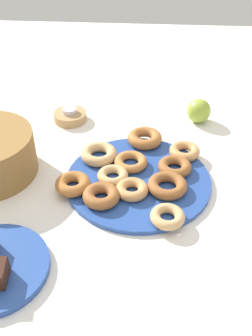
# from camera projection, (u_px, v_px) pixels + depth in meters

# --- Properties ---
(ground_plane) EXTENTS (2.40, 2.40, 0.00)m
(ground_plane) POSITION_uv_depth(u_px,v_px,m) (138.00, 182.00, 0.98)
(ground_plane) COLOR white
(donut_plate) EXTENTS (0.36, 0.36, 0.01)m
(donut_plate) POSITION_uv_depth(u_px,v_px,m) (138.00, 180.00, 0.97)
(donut_plate) COLOR #284C9E
(donut_plate) RESTS_ON ground_plane
(donut_0) EXTENTS (0.10, 0.10, 0.02)m
(donut_0) POSITION_uv_depth(u_px,v_px,m) (113.00, 176.00, 0.96)
(donut_0) COLOR tan
(donut_0) RESTS_ON donut_plate
(donut_1) EXTENTS (0.12, 0.12, 0.03)m
(donut_1) POSITION_uv_depth(u_px,v_px,m) (99.00, 154.00, 1.02)
(donut_1) COLOR tan
(donut_1) RESTS_ON donut_plate
(donut_2) EXTENTS (0.12, 0.12, 0.03)m
(donut_2) POSITION_uv_depth(u_px,v_px,m) (101.00, 196.00, 0.90)
(donut_2) COLOR #995B2D
(donut_2) RESTS_ON donut_plate
(donut_3) EXTENTS (0.10, 0.10, 0.03)m
(donut_3) POSITION_uv_depth(u_px,v_px,m) (167.00, 185.00, 0.93)
(donut_3) COLOR #995B2D
(donut_3) RESTS_ON donut_plate
(donut_4) EXTENTS (0.11, 0.11, 0.02)m
(donut_4) POSITION_uv_depth(u_px,v_px,m) (185.00, 151.00, 1.04)
(donut_4) COLOR tan
(donut_4) RESTS_ON donut_plate
(donut_5) EXTENTS (0.08, 0.08, 0.02)m
(donut_5) POSITION_uv_depth(u_px,v_px,m) (175.00, 167.00, 0.98)
(donut_5) COLOR #995B2D
(donut_5) RESTS_ON donut_plate
(donut_6) EXTENTS (0.08, 0.08, 0.02)m
(donut_6) POSITION_uv_depth(u_px,v_px,m) (132.00, 189.00, 0.92)
(donut_6) COLOR tan
(donut_6) RESTS_ON donut_plate
(donut_7) EXTENTS (0.11, 0.11, 0.03)m
(donut_7) POSITION_uv_depth(u_px,v_px,m) (73.00, 184.00, 0.93)
(donut_7) COLOR #AD6B33
(donut_7) RESTS_ON donut_plate
(donut_8) EXTENTS (0.13, 0.13, 0.03)m
(donut_8) POSITION_uv_depth(u_px,v_px,m) (145.00, 138.00, 1.08)
(donut_8) COLOR #AD6B33
(donut_8) RESTS_ON donut_plate
(donut_9) EXTENTS (0.11, 0.11, 0.02)m
(donut_9) POSITION_uv_depth(u_px,v_px,m) (168.00, 217.00, 0.85)
(donut_9) COLOR tan
(donut_9) RESTS_ON donut_plate
(donut_10) EXTENTS (0.12, 0.12, 0.02)m
(donut_10) POSITION_uv_depth(u_px,v_px,m) (131.00, 162.00, 1.00)
(donut_10) COLOR #BC7A3D
(donut_10) RESTS_ON donut_plate
(candle_holder) EXTENTS (0.10, 0.10, 0.03)m
(candle_holder) POSITION_uv_depth(u_px,v_px,m) (70.00, 117.00, 1.20)
(candle_holder) COLOR tan
(candle_holder) RESTS_ON ground_plane
(tealight) EXTENTS (0.04, 0.04, 0.01)m
(tealight) POSITION_uv_depth(u_px,v_px,m) (70.00, 110.00, 1.19)
(tealight) COLOR silver
(tealight) RESTS_ON candle_holder
(apple) EXTENTS (0.07, 0.07, 0.07)m
(apple) POSITION_uv_depth(u_px,v_px,m) (199.00, 111.00, 1.18)
(apple) COLOR #93AD38
(apple) RESTS_ON ground_plane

